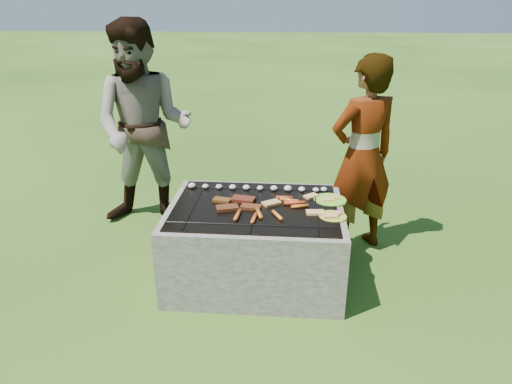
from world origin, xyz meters
TOP-DOWN VIEW (x-y plane):
  - lawn at (0.00, 0.00)m, footprint 60.00×60.00m
  - fire_pit at (0.00, 0.00)m, footprint 1.30×1.00m
  - mushrooms at (-0.02, 0.30)m, footprint 1.12×0.07m
  - pork_slabs at (-0.14, 0.00)m, footprint 0.38×0.29m
  - sausages at (0.14, -0.07)m, footprint 0.53×0.47m
  - bread_on_grate at (0.30, 0.02)m, footprint 0.46×0.40m
  - plate_far at (0.56, 0.15)m, footprint 0.26×0.26m
  - plate_near at (0.56, -0.13)m, footprint 0.25×0.25m
  - cook at (0.84, 0.56)m, footprint 0.72×0.62m
  - bystander at (-1.09, 0.89)m, footprint 0.93×0.73m

SIDE VIEW (x-z plane):
  - lawn at x=0.00m, z-range 0.00..0.00m
  - fire_pit at x=0.00m, z-range -0.03..0.59m
  - plate_far at x=0.56m, z-range 0.60..0.62m
  - plate_near at x=0.56m, z-range 0.59..0.62m
  - bread_on_grate at x=0.30m, z-range 0.61..0.63m
  - pork_slabs at x=-0.14m, z-range 0.61..0.64m
  - sausages at x=0.14m, z-range 0.61..0.64m
  - mushrooms at x=-0.02m, z-range 0.61..0.65m
  - cook at x=0.84m, z-range 0.00..1.66m
  - bystander at x=-1.09m, z-range 0.00..1.89m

